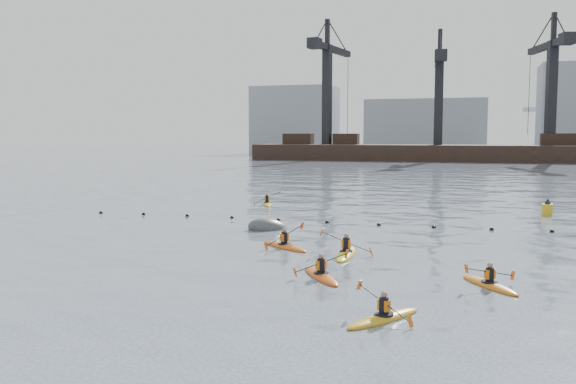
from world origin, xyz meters
name	(u,v)px	position (x,y,z in m)	size (l,w,h in m)	color
ground	(187,371)	(0.00, 0.00, 0.00)	(400.00, 400.00, 0.00)	#374550
float_line	(353,223)	(-0.50, 22.53, 0.03)	(33.24, 0.73, 0.24)	black
barge_pier	(436,151)	(-0.22, 110.00, 1.89)	(72.00, 19.30, 29.50)	black
skyline	(455,118)	(2.23, 150.27, 9.25)	(141.00, 28.00, 22.00)	gray
kayaker_0	(321,275)	(0.77, 9.26, 0.09)	(2.19, 2.89, 1.07)	#C75012
kayaker_1	(384,317)	(3.58, 4.86, 0.09)	(2.05, 2.71, 1.07)	#C49217
kayaker_2	(284,245)	(-2.16, 14.42, 0.10)	(2.88, 2.42, 1.18)	#CA5A13
kayaker_3	(346,253)	(0.86, 13.47, 0.10)	(2.29, 3.34, 1.24)	yellow
kayaker_4	(490,284)	(6.49, 9.58, 0.09)	(2.13, 2.71, 0.95)	#C66912
kayaker_5	(267,203)	(-8.25, 30.18, 0.09)	(1.94, 2.95, 1.16)	gold
mooring_buoy	(268,229)	(-4.53, 19.29, 0.00)	(2.35, 1.39, 1.17)	#3D4043
nav_buoy	(547,209)	(10.61, 29.87, 0.36)	(0.66, 0.66, 1.20)	#B9A112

